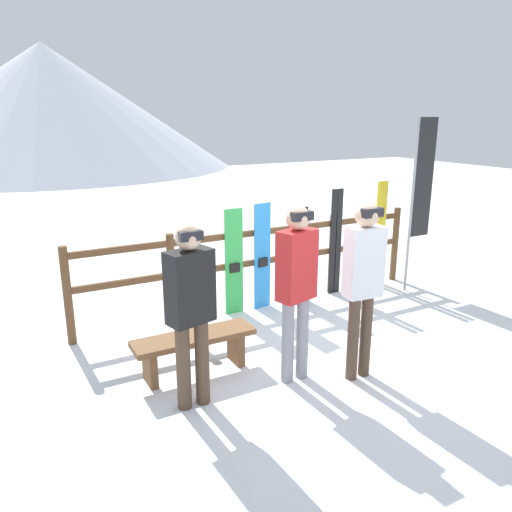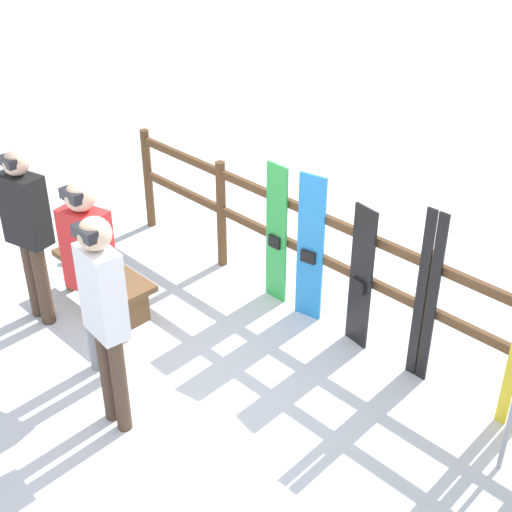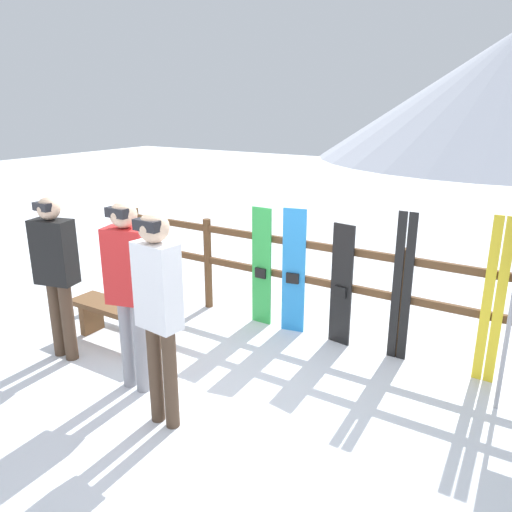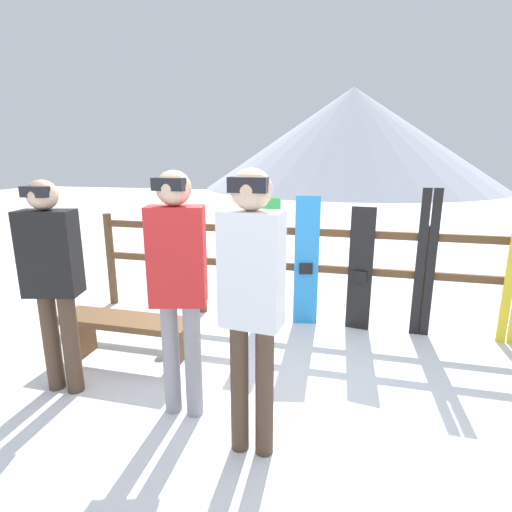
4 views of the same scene
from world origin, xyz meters
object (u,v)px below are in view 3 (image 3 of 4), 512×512
(person_black, at_px, (56,266))
(person_red, at_px, (129,281))
(snowboard_green, at_px, (262,267))
(person_white, at_px, (158,302))
(bench, at_px, (120,315))
(snowboard_blue, at_px, (294,272))
(ski_pair_yellow, at_px, (493,302))
(snowboard_black_stripe, at_px, (341,286))
(ski_pair_black, at_px, (402,288))

(person_black, distance_m, person_red, 1.08)
(person_black, relative_size, snowboard_green, 1.19)
(person_white, height_order, snowboard_green, person_white)
(bench, height_order, person_red, person_red)
(person_black, bearing_deg, bench, 67.49)
(snowboard_blue, relative_size, ski_pair_yellow, 0.90)
(person_white, height_order, snowboard_black_stripe, person_white)
(person_black, height_order, ski_pair_black, person_black)
(person_red, distance_m, snowboard_black_stripe, 2.30)
(person_red, relative_size, snowboard_blue, 1.22)
(bench, bearing_deg, snowboard_green, 49.61)
(person_black, relative_size, ski_pair_black, 1.09)
(person_white, distance_m, ski_pair_black, 2.54)
(person_black, distance_m, snowboard_green, 2.28)
(person_red, relative_size, ski_pair_black, 1.14)
(person_white, xyz_separation_m, snowboard_green, (-0.36, 2.15, -0.39))
(ski_pair_yellow, bearing_deg, person_white, -135.18)
(person_red, relative_size, ski_pair_yellow, 1.10)
(bench, relative_size, ski_pair_yellow, 0.78)
(snowboard_green, height_order, snowboard_blue, snowboard_blue)
(bench, relative_size, person_black, 0.74)
(snowboard_black_stripe, bearing_deg, person_white, -107.09)
(person_black, height_order, snowboard_black_stripe, person_black)
(snowboard_black_stripe, bearing_deg, ski_pair_black, 0.31)
(snowboard_green, height_order, snowboard_black_stripe, snowboard_green)
(bench, height_order, snowboard_black_stripe, snowboard_black_stripe)
(ski_pair_yellow, bearing_deg, snowboard_blue, -179.91)
(person_red, bearing_deg, person_white, -24.06)
(bench, relative_size, snowboard_black_stripe, 0.93)
(person_white, distance_m, snowboard_green, 2.21)
(person_white, relative_size, snowboard_blue, 1.23)
(bench, xyz_separation_m, ski_pair_black, (2.76, 1.28, 0.47))
(person_red, xyz_separation_m, snowboard_blue, (0.67, 1.88, -0.34))
(person_red, height_order, person_white, person_white)
(person_black, bearing_deg, snowboard_black_stripe, 38.15)
(person_white, distance_m, snowboard_black_stripe, 2.28)
(bench, relative_size, snowboard_blue, 0.86)
(person_white, distance_m, snowboard_blue, 2.18)
(person_black, distance_m, snowboard_blue, 2.55)
(snowboard_black_stripe, relative_size, ski_pair_yellow, 0.84)
(snowboard_black_stripe, relative_size, ski_pair_black, 0.87)
(snowboard_black_stripe, height_order, ski_pair_black, ski_pair_black)
(bench, xyz_separation_m, ski_pair_yellow, (3.61, 1.28, 0.50))
(snowboard_black_stripe, bearing_deg, snowboard_green, 180.00)
(person_black, xyz_separation_m, person_white, (1.68, -0.31, 0.09))
(bench, distance_m, ski_pair_yellow, 3.86)
(person_white, bearing_deg, snowboard_green, 99.51)
(snowboard_black_stripe, bearing_deg, person_black, -141.85)
(bench, distance_m, snowboard_blue, 2.02)
(ski_pair_yellow, bearing_deg, snowboard_green, -179.92)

